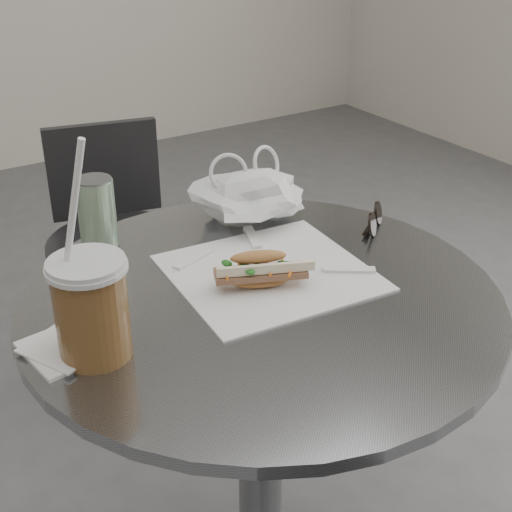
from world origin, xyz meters
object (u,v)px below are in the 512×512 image
cafe_table (261,427)px  sunglasses (374,220)px  banh_mi (260,270)px  iced_coffee (91,307)px  drink_can (97,212)px  chair_far (122,279)px

cafe_table → sunglasses: bearing=15.2°
banh_mi → sunglasses: 0.31m
sunglasses → iced_coffee: bearing=151.9°
cafe_table → banh_mi: bearing=65.3°
iced_coffee → drink_can: (0.13, 0.31, -0.01)m
cafe_table → iced_coffee: 0.45m
banh_mi → drink_can: size_ratio=1.52×
banh_mi → iced_coffee: size_ratio=0.61×
banh_mi → chair_far: bearing=107.7°
cafe_table → drink_can: bearing=116.9°
iced_coffee → sunglasses: size_ratio=3.51×
chair_far → iced_coffee: 1.06m
chair_far → sunglasses: 0.90m
drink_can → cafe_table: bearing=-63.1°
banh_mi → sunglasses: banh_mi is taller
drink_can → chair_far: bearing=66.6°
chair_far → drink_can: 0.77m
banh_mi → sunglasses: size_ratio=2.16×
cafe_table → iced_coffee: (-0.28, -0.02, 0.35)m
chair_far → sunglasses: sunglasses is taller
cafe_table → sunglasses: size_ratio=8.57×
banh_mi → sunglasses: bearing=36.3°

